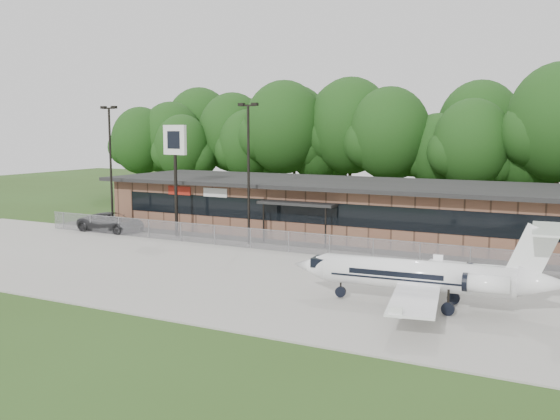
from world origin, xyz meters
The scene contains 11 objects.
ground centered at (0.00, 0.00, 0.00)m, with size 160.00×160.00×0.00m, color #2D4518.
apron centered at (0.00, 8.00, 0.04)m, with size 64.00×18.00×0.08m, color #9E9B93.
parking_lot centered at (0.00, 19.50, 0.03)m, with size 50.00×9.00×0.06m, color #383835.
terminal centered at (0.00, 23.94, 2.18)m, with size 41.00×11.65×4.30m.
fence centered at (0.00, 15.00, 0.78)m, with size 46.00×0.04×1.52m.
treeline centered at (0.00, 42.00, 7.50)m, with size 72.00×12.00×15.00m, color #1A3D13, non-canonical shape.
light_pole_left centered at (-18.00, 16.50, 5.98)m, with size 1.55×0.30×10.23m.
light_pole_mid centered at (-5.00, 16.50, 5.98)m, with size 1.55×0.30×10.23m.
business_jet centered at (10.64, 6.17, 1.52)m, with size 12.64×11.27×4.25m.
suv centered at (-17.84, 16.21, 0.79)m, with size 2.63×5.69×1.58m, color #323335.
pole_sign centered at (-11.72, 16.79, 6.65)m, with size 2.29×0.63×8.70m.
Camera 1 is at (17.66, -22.22, 8.37)m, focal length 40.00 mm.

